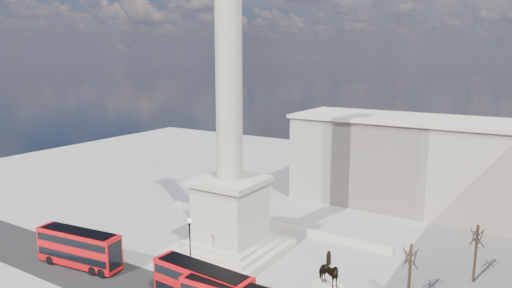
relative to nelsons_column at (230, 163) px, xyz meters
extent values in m
plane|color=gray|center=(0.00, -5.00, -12.92)|extent=(180.00, 180.00, 0.00)
cube|color=#BFB49F|center=(0.00, 0.00, -12.42)|extent=(14.00, 14.00, 1.00)
cube|color=#BFB49F|center=(0.00, 0.00, -11.67)|extent=(12.00, 12.00, 0.50)
cube|color=#BFB49F|center=(0.00, 0.00, -11.17)|extent=(10.00, 10.00, 0.50)
cube|color=#BFB49F|center=(0.00, 0.00, -6.92)|extent=(8.00, 8.00, 8.00)
cube|color=#BFB49F|center=(0.00, 0.00, -2.52)|extent=(9.00, 9.00, 0.80)
cylinder|color=#A99E8C|center=(0.00, 0.00, 14.88)|extent=(3.60, 3.60, 34.00)
cube|color=#C1B5A0|center=(0.00, 11.00, -12.37)|extent=(40.00, 0.60, 1.10)
cube|color=beige|center=(20.00, 35.00, -4.92)|extent=(50.00, 16.00, 16.00)
cube|color=#C1B5A0|center=(20.00, 35.00, 3.38)|extent=(51.00, 17.00, 0.60)
cube|color=#BB090E|center=(-14.15, -14.55, -10.26)|extent=(12.56, 4.33, 4.53)
cube|color=black|center=(-14.15, -14.55, -11.07)|extent=(12.08, 4.32, 1.01)
cube|color=black|center=(-14.15, -14.55, -9.06)|extent=(12.08, 4.32, 1.01)
cube|color=black|center=(-14.15, -14.55, -7.96)|extent=(11.30, 3.89, 0.07)
cylinder|color=black|center=(-18.18, -15.06, -12.30)|extent=(1.59, 3.05, 1.23)
cylinder|color=black|center=(-10.73, -14.11, -12.30)|extent=(1.59, 3.05, 1.23)
cylinder|color=black|center=(-9.27, -13.93, -12.30)|extent=(1.59, 3.05, 1.23)
cube|color=#BB090E|center=(6.28, -14.16, -10.26)|extent=(12.42, 3.40, 4.53)
cube|color=black|center=(6.28, -14.16, -9.06)|extent=(11.93, 3.43, 1.01)
cube|color=black|center=(6.28, -14.16, -7.96)|extent=(11.18, 3.06, 0.07)
cube|color=black|center=(11.32, -15.28, -8.11)|extent=(10.86, 3.08, 0.07)
cylinder|color=black|center=(-0.77, -7.86, -12.64)|extent=(0.48, 0.48, 0.55)
cylinder|color=black|center=(-0.77, -7.86, -9.61)|extent=(0.18, 0.18, 6.61)
cylinder|color=black|center=(-0.77, -7.86, -6.42)|extent=(0.33, 0.33, 0.33)
sphere|color=silver|center=(-0.77, -7.86, -6.03)|extent=(0.62, 0.62, 0.62)
imported|color=black|center=(18.83, -9.24, -7.44)|extent=(3.33, 2.27, 2.57)
cylinder|color=black|center=(18.83, -9.24, -5.86)|extent=(0.48, 0.48, 1.14)
sphere|color=black|center=(18.83, -9.24, -5.11)|extent=(0.34, 0.34, 0.34)
cylinder|color=#332319|center=(25.17, -1.53, -9.26)|extent=(0.34, 0.34, 7.31)
cylinder|color=#332319|center=(30.58, 8.60, -9.24)|extent=(0.32, 0.32, 7.36)
camera|label=1|loc=(35.68, -49.91, 14.23)|focal=32.00mm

